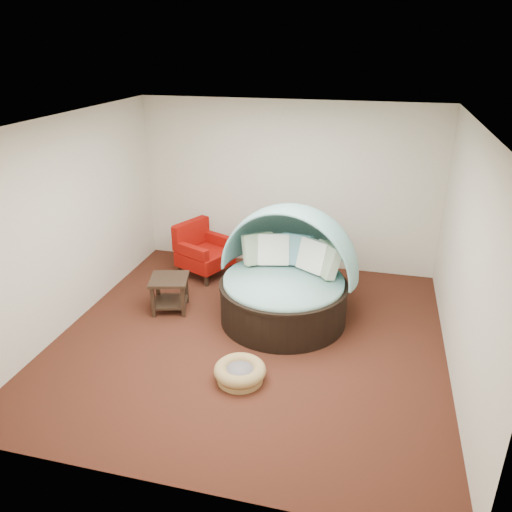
% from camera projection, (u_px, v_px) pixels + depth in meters
% --- Properties ---
extents(floor, '(5.00, 5.00, 0.00)m').
position_uv_depth(floor, '(250.00, 338.00, 6.64)').
color(floor, '#401C12').
rests_on(floor, ground).
extents(wall_back, '(5.00, 0.00, 5.00)m').
position_uv_depth(wall_back, '(287.00, 186.00, 8.31)').
color(wall_back, beige).
rests_on(wall_back, floor).
extents(wall_front, '(5.00, 0.00, 5.00)m').
position_uv_depth(wall_front, '(167.00, 356.00, 3.86)').
color(wall_front, beige).
rests_on(wall_front, floor).
extents(wall_left, '(0.00, 5.00, 5.00)m').
position_uv_depth(wall_left, '(68.00, 223.00, 6.64)').
color(wall_left, beige).
rests_on(wall_left, floor).
extents(wall_right, '(0.00, 5.00, 5.00)m').
position_uv_depth(wall_right, '(467.00, 260.00, 5.53)').
color(wall_right, beige).
rests_on(wall_right, floor).
extents(ceiling, '(5.00, 5.00, 0.00)m').
position_uv_depth(ceiling, '(249.00, 123.00, 5.53)').
color(ceiling, white).
rests_on(ceiling, wall_back).
extents(canopy_daybed, '(2.08, 2.03, 1.63)m').
position_uv_depth(canopy_daybed, '(287.00, 268.00, 6.87)').
color(canopy_daybed, black).
rests_on(canopy_daybed, floor).
extents(pet_basket, '(0.77, 0.77, 0.21)m').
position_uv_depth(pet_basket, '(240.00, 372.00, 5.78)').
color(pet_basket, olive).
rests_on(pet_basket, floor).
extents(red_armchair, '(1.00, 1.00, 0.89)m').
position_uv_depth(red_armchair, '(202.00, 251.00, 8.31)').
color(red_armchair, black).
rests_on(red_armchair, floor).
extents(side_table, '(0.65, 0.65, 0.51)m').
position_uv_depth(side_table, '(170.00, 289.00, 7.22)').
color(side_table, black).
rests_on(side_table, floor).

